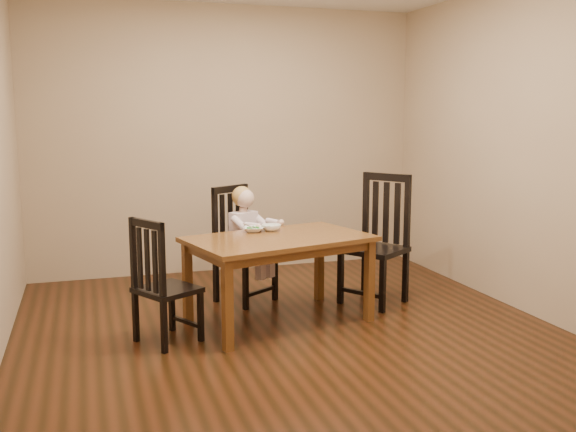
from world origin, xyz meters
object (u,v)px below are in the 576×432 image
object	(u,v)px
dining_table	(279,247)
bowl_veg	(271,228)
chair_child	(241,246)
toddler	(245,232)
chair_right	(377,241)
chair_left	(162,284)
bowl_peas	(253,229)

from	to	relation	value
dining_table	bowl_veg	bearing A→B (deg)	86.37
chair_child	toddler	distance (m)	0.14
chair_child	toddler	world-z (taller)	chair_child
bowl_veg	chair_child	bearing A→B (deg)	109.88
dining_table	chair_right	bearing A→B (deg)	16.50
dining_table	chair_left	size ratio (longest dim) A/B	1.68
chair_child	toddler	size ratio (longest dim) A/B	1.91
chair_right	dining_table	bearing A→B (deg)	72.66
chair_left	chair_right	world-z (taller)	chair_right
chair_right	bowl_peas	world-z (taller)	chair_right
bowl_peas	bowl_veg	distance (m)	0.15
toddler	chair_right	bearing A→B (deg)	129.31
chair_left	bowl_peas	world-z (taller)	chair_left
dining_table	bowl_peas	bearing A→B (deg)	117.88
chair_left	chair_child	bearing A→B (deg)	108.77
bowl_veg	bowl_peas	bearing A→B (deg)	-177.04
chair_child	bowl_veg	world-z (taller)	chair_child
toddler	bowl_veg	size ratio (longest dim) A/B	3.27
dining_table	bowl_peas	size ratio (longest dim) A/B	9.32
chair_right	toddler	xyz separation A→B (m)	(-1.08, 0.36, 0.08)
dining_table	chair_right	xyz separation A→B (m)	(0.97, 0.29, -0.07)
toddler	bowl_veg	world-z (taller)	toddler
chair_right	bowl_peas	size ratio (longest dim) A/B	6.78
chair_child	bowl_veg	distance (m)	0.50
bowl_peas	chair_child	bearing A→B (deg)	90.12
chair_right	bowl_veg	size ratio (longest dim) A/B	6.91
chair_left	bowl_veg	distance (m)	1.08
chair_child	bowl_peas	distance (m)	0.49
chair_child	bowl_peas	bearing A→B (deg)	57.62
bowl_veg	chair_right	bearing A→B (deg)	1.48
chair_right	bowl_veg	world-z (taller)	chair_right
chair_left	bowl_peas	xyz separation A→B (m)	(0.79, 0.45, 0.27)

